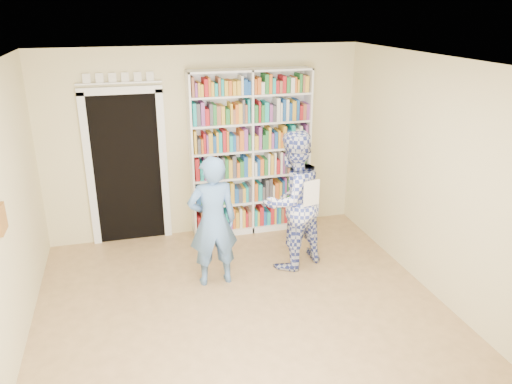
{
  "coord_description": "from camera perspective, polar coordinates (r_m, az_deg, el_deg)",
  "views": [
    {
      "loc": [
        -1.11,
        -4.35,
        3.19
      ],
      "look_at": [
        0.32,
        0.9,
        1.15
      ],
      "focal_mm": 35.0,
      "sensor_mm": 36.0,
      "label": 1
    }
  ],
  "objects": [
    {
      "name": "wall_art",
      "position": [
        5.02,
        -27.05,
        -2.78
      ],
      "size": [
        0.03,
        0.25,
        0.25
      ],
      "primitive_type": "cube",
      "color": "brown",
      "rests_on": "wall_left"
    },
    {
      "name": "paper_sheet",
      "position": [
        6.01,
        6.35,
        -0.12
      ],
      "size": [
        0.22,
        0.06,
        0.32
      ],
      "primitive_type": "cube",
      "rotation": [
        0.0,
        0.0,
        0.25
      ],
      "color": "white",
      "rests_on": "man_plaid"
    },
    {
      "name": "man_plaid",
      "position": [
        6.27,
        4.14,
        -1.01
      ],
      "size": [
        1.07,
        0.97,
        1.79
      ],
      "primitive_type": "imported",
      "rotation": [
        0.0,
        0.0,
        3.55
      ],
      "color": "#303D92",
      "rests_on": "floor"
    },
    {
      "name": "bookshelf",
      "position": [
        7.2,
        -0.65,
        4.52
      ],
      "size": [
        1.74,
        0.33,
        2.39
      ],
      "rotation": [
        0.0,
        0.0,
        -0.34
      ],
      "color": "white",
      "rests_on": "floor"
    },
    {
      "name": "floor",
      "position": [
        5.51,
        -0.81,
        -14.89
      ],
      "size": [
        5.0,
        5.0,
        0.0
      ],
      "primitive_type": "plane",
      "color": "olive",
      "rests_on": "ground"
    },
    {
      "name": "wall_back",
      "position": [
        7.18,
        -5.88,
        5.56
      ],
      "size": [
        4.5,
        0.0,
        4.5
      ],
      "primitive_type": "plane",
      "rotation": [
        1.57,
        0.0,
        0.0
      ],
      "color": "beige",
      "rests_on": "floor"
    },
    {
      "name": "man_blue",
      "position": [
        5.9,
        -4.96,
        -3.4
      ],
      "size": [
        0.6,
        0.4,
        1.61
      ],
      "primitive_type": "imported",
      "rotation": [
        0.0,
        0.0,
        3.17
      ],
      "color": "#517BB5",
      "rests_on": "floor"
    },
    {
      "name": "wall_right",
      "position": [
        5.8,
        21.2,
        0.55
      ],
      "size": [
        0.0,
        5.0,
        5.0
      ],
      "primitive_type": "plane",
      "rotation": [
        1.57,
        0.0,
        -1.57
      ],
      "color": "beige",
      "rests_on": "floor"
    },
    {
      "name": "doorway",
      "position": [
        7.12,
        -14.57,
        3.44
      ],
      "size": [
        1.1,
        0.08,
        2.43
      ],
      "color": "black",
      "rests_on": "floor"
    },
    {
      "name": "ceiling",
      "position": [
        4.51,
        -0.98,
        14.26
      ],
      "size": [
        5.0,
        5.0,
        0.0
      ],
      "primitive_type": "plane",
      "rotation": [
        3.14,
        0.0,
        0.0
      ],
      "color": "white",
      "rests_on": "wall_back"
    }
  ]
}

